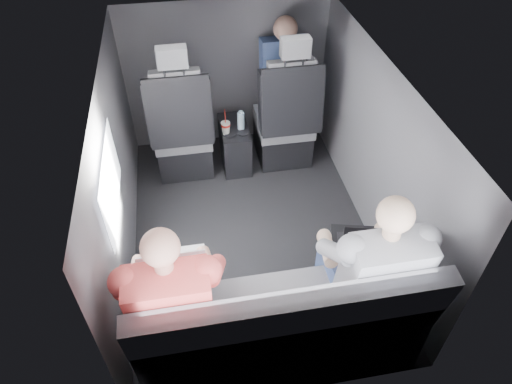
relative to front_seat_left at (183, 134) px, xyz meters
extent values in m
plane|color=black|center=(0.45, -0.84, -0.40)|extent=(2.60, 2.60, 0.00)
plane|color=#B2B2AD|center=(0.45, -0.84, 0.95)|extent=(2.60, 2.60, 0.00)
cube|color=#56565B|center=(-0.45, -0.84, 0.27)|extent=(0.02, 2.60, 1.35)
cube|color=#56565B|center=(1.35, -0.84, 0.27)|extent=(0.02, 2.60, 1.35)
cube|color=#56565B|center=(0.45, 0.46, 0.27)|extent=(1.80, 0.02, 1.35)
cube|color=#56565B|center=(0.45, -2.14, 0.27)|extent=(1.80, 0.02, 1.35)
cube|color=white|center=(-0.43, -1.14, 0.50)|extent=(0.02, 0.75, 0.42)
cube|color=black|center=(0.90, -0.17, 0.40)|extent=(0.35, 0.11, 0.59)
cube|color=black|center=(0.00, 0.08, -0.25)|extent=(0.46, 0.48, 0.30)
cube|color=#5B5B5F|center=(0.00, 0.06, -0.02)|extent=(0.48, 0.46, 0.14)
cube|color=#5B5B5F|center=(0.00, -0.14, 0.35)|extent=(0.38, 0.18, 0.61)
cube|color=black|center=(-0.22, -0.14, 0.32)|extent=(0.08, 0.21, 0.53)
cube|color=black|center=(0.22, -0.14, 0.32)|extent=(0.08, 0.21, 0.53)
cube|color=black|center=(0.00, -0.20, 0.34)|extent=(0.50, 0.11, 0.58)
cube|color=#5B5B5F|center=(0.00, -0.18, 0.79)|extent=(0.22, 0.10, 0.15)
cube|color=black|center=(0.90, 0.08, -0.25)|extent=(0.46, 0.48, 0.30)
cube|color=#5B5B5F|center=(0.90, 0.06, -0.02)|extent=(0.48, 0.46, 0.14)
cube|color=#5B5B5F|center=(0.90, -0.14, 0.35)|extent=(0.38, 0.18, 0.61)
cube|color=black|center=(0.68, -0.14, 0.32)|extent=(0.08, 0.21, 0.53)
cube|color=black|center=(1.12, -0.14, 0.32)|extent=(0.08, 0.21, 0.53)
cube|color=black|center=(0.90, -0.20, 0.34)|extent=(0.50, 0.11, 0.58)
cube|color=#5B5B5F|center=(0.90, -0.18, 0.79)|extent=(0.22, 0.10, 0.15)
cube|color=black|center=(0.45, 0.04, -0.20)|extent=(0.24, 0.48, 0.40)
cylinder|color=black|center=(0.40, -0.08, 0.00)|extent=(0.09, 0.09, 0.01)
cylinder|color=black|center=(0.51, -0.08, 0.00)|extent=(0.09, 0.09, 0.01)
cube|color=#5B5B5F|center=(0.45, -1.86, -0.18)|extent=(1.60, 0.50, 0.45)
cube|color=#5B5B5F|center=(0.45, -2.09, 0.28)|extent=(1.60, 0.17, 0.47)
cylinder|color=red|center=(0.37, -0.05, 0.09)|extent=(0.08, 0.08, 0.02)
cylinder|color=white|center=(0.37, -0.05, 0.11)|extent=(0.08, 0.08, 0.01)
cylinder|color=red|center=(0.37, -0.05, 0.18)|extent=(0.01, 0.01, 0.13)
cylinder|color=#B2D6F1|center=(0.51, 0.00, 0.08)|extent=(0.06, 0.06, 0.15)
cylinder|color=#B2D6F1|center=(0.51, 0.00, 0.17)|extent=(0.04, 0.04, 0.02)
cube|color=silver|center=(-0.11, -1.57, 0.19)|extent=(0.36, 0.26, 0.02)
cube|color=silver|center=(-0.11, -1.58, 0.20)|extent=(0.30, 0.15, 0.00)
cube|color=silver|center=(-0.11, -1.49, 0.20)|extent=(0.11, 0.06, 0.00)
cube|color=silver|center=(-0.11, -1.73, 0.32)|extent=(0.36, 0.08, 0.25)
cube|color=white|center=(-0.11, -1.72, 0.32)|extent=(0.32, 0.06, 0.21)
cube|color=black|center=(1.00, -1.58, 0.19)|extent=(0.40, 0.32, 0.02)
cube|color=black|center=(1.00, -1.59, 0.20)|extent=(0.31, 0.20, 0.00)
cube|color=black|center=(1.00, -1.50, 0.20)|extent=(0.12, 0.08, 0.00)
cube|color=black|center=(1.00, -1.73, 0.31)|extent=(0.36, 0.16, 0.23)
cube|color=white|center=(1.00, -1.72, 0.31)|extent=(0.31, 0.13, 0.20)
cube|color=#35353A|center=(-0.24, -1.74, 0.11)|extent=(0.15, 0.44, 0.13)
cube|color=#35353A|center=(-0.02, -1.74, 0.11)|extent=(0.15, 0.44, 0.13)
cube|color=#35353A|center=(-0.24, -1.51, -0.18)|extent=(0.13, 0.13, 0.45)
cube|color=#35353A|center=(-0.02, -1.51, -0.18)|extent=(0.13, 0.13, 0.45)
cube|color=#CF5144|center=(-0.13, -1.94, 0.36)|extent=(0.40, 0.27, 0.54)
sphere|color=tan|center=(-0.13, -1.91, 0.74)|extent=(0.18, 0.18, 0.18)
cylinder|color=tan|center=(-0.32, -1.66, 0.27)|extent=(0.11, 0.27, 0.12)
cylinder|color=tan|center=(0.07, -1.66, 0.27)|extent=(0.11, 0.27, 0.12)
cube|color=navy|center=(0.85, -1.74, 0.11)|extent=(0.15, 0.44, 0.13)
cube|color=navy|center=(1.07, -1.74, 0.11)|extent=(0.15, 0.44, 0.13)
cube|color=navy|center=(0.85, -1.51, -0.18)|extent=(0.13, 0.13, 0.45)
cube|color=navy|center=(1.07, -1.51, -0.18)|extent=(0.13, 0.13, 0.45)
cube|color=slate|center=(0.96, -1.94, 0.36)|extent=(0.40, 0.27, 0.55)
sphere|color=#CCA98B|center=(0.96, -1.91, 0.75)|extent=(0.18, 0.18, 0.18)
cylinder|color=#CCA98B|center=(0.76, -1.66, 0.27)|extent=(0.11, 0.28, 0.12)
cylinder|color=#CCA98B|center=(1.16, -1.66, 0.27)|extent=(0.11, 0.28, 0.12)
cube|color=navy|center=(0.93, 0.24, 0.38)|extent=(0.40, 0.26, 0.58)
sphere|color=tan|center=(0.93, 0.26, 0.75)|extent=(0.20, 0.20, 0.20)
cube|color=navy|center=(0.93, 0.30, 0.09)|extent=(0.34, 0.40, 0.12)
camera|label=1|loc=(0.06, -3.27, 2.26)|focal=32.00mm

